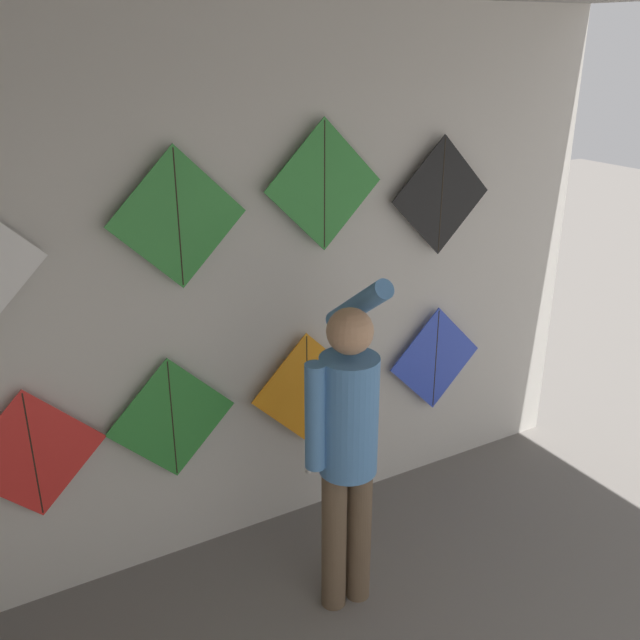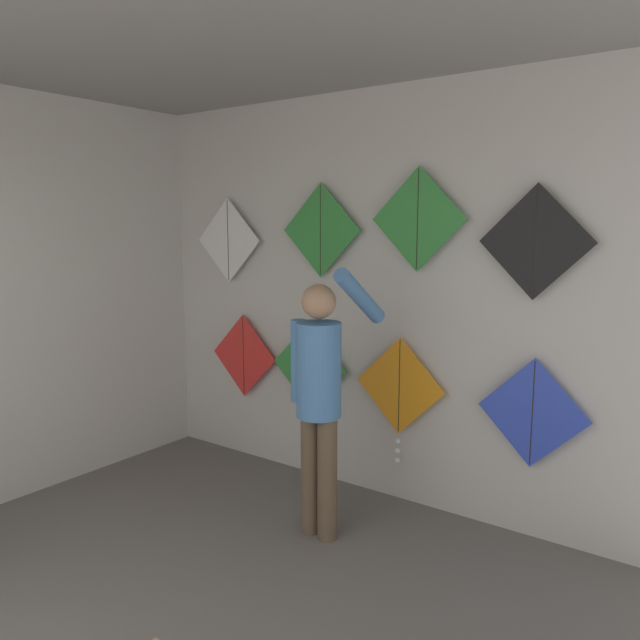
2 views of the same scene
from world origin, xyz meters
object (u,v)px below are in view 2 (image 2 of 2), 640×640
kite_0 (244,356)px  kite_1 (309,366)px  kite_4 (228,240)px  kite_5 (321,230)px  kite_3 (533,413)px  kite_2 (399,391)px  kite_6 (418,219)px  kite_7 (536,242)px  shopkeeper (320,388)px

kite_0 → kite_1: size_ratio=1.00×
kite_4 → kite_5: 0.92m
kite_3 → kite_2: bearing=-180.0°
kite_5 → kite_4: bearing=180.0°
kite_6 → kite_3: bearing=0.0°
kite_0 → kite_7: size_ratio=1.00×
kite_2 → kite_1: bearing=179.9°
kite_5 → kite_7: 1.52m
kite_0 → kite_6: size_ratio=1.00×
kite_7 → kite_6: bearing=180.0°
shopkeeper → kite_2: 0.72m
kite_3 → kite_7: (-0.04, 0.00, 1.00)m
kite_4 → kite_7: 2.43m
kite_3 → kite_5: size_ratio=1.00×
kite_1 → kite_7: 1.88m
shopkeeper → kite_4: bearing=158.8°
kite_0 → kite_3: 2.32m
kite_1 → kite_4: (-0.80, 0.00, 0.92)m
kite_7 → kite_2: bearing=-180.0°
kite_2 → kite_3: bearing=0.0°
kite_7 → shopkeeper: bearing=-146.2°
kite_1 → kite_5: size_ratio=1.00×
kite_7 → kite_4: bearing=180.0°
kite_2 → kite_4: (-1.57, 0.00, 0.98)m
kite_6 → kite_0: bearing=180.0°
shopkeeper → kite_5: 1.25m
kite_4 → kite_5: (0.91, 0.00, 0.09)m
kite_7 → kite_1: bearing=180.0°
kite_1 → kite_0: bearing=180.0°
kite_0 → kite_6: (1.53, 0.00, 1.08)m
kite_2 → kite_4: bearing=180.0°
kite_0 → kite_7: bearing=0.0°
kite_6 → shopkeeper: bearing=-111.7°
shopkeeper → kite_6: 1.24m
kite_5 → kite_6: 0.77m
kite_2 → kite_7: kite_7 is taller
kite_0 → kite_2: bearing=-0.0°
shopkeeper → kite_7: bearing=38.6°
kite_3 → kite_0: bearing=180.0°
kite_0 → kite_4: 0.93m
kite_6 → kite_7: bearing=0.0°
kite_0 → kite_1: 0.66m
kite_3 → kite_5: (-1.55, 0.00, 1.06)m
kite_4 → kite_7: size_ratio=1.00×
kite_5 → kite_0: bearing=180.0°
kite_0 → shopkeeper: bearing=-28.5°
kite_1 → kite_7: (1.62, 0.00, 0.95)m
kite_2 → kite_3: size_ratio=1.31×
kite_1 → kite_6: 1.39m
kite_0 → kite_7: (2.28, 0.00, 0.95)m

